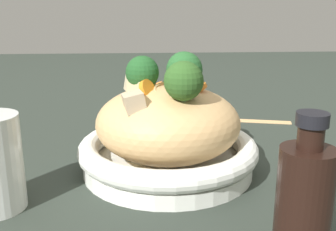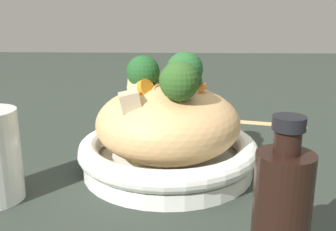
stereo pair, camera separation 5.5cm
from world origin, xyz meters
name	(u,v)px [view 2 (the right image)]	position (x,y,z in m)	size (l,w,h in m)	color
ground_plane	(168,170)	(0.00, 0.00, 0.00)	(3.00, 3.00, 0.00)	#2C342C
serving_bowl	(168,154)	(0.00, 0.00, 0.03)	(0.26, 0.26, 0.05)	white
noodle_heap	(168,123)	(0.00, 0.00, 0.07)	(0.20, 0.20, 0.11)	tan
broccoli_florets	(176,74)	(0.00, -0.01, 0.14)	(0.14, 0.12, 0.07)	#8CB56D
carrot_coins	(168,88)	(0.02, 0.00, 0.12)	(0.13, 0.11, 0.05)	orange
zucchini_slices	(167,85)	(0.03, 0.00, 0.12)	(0.09, 0.11, 0.04)	beige
chicken_chunks	(140,87)	(0.00, 0.04, 0.12)	(0.12, 0.05, 0.04)	#D0B293
soy_sauce_bottle	(282,210)	(-0.22, -0.11, 0.06)	(0.05, 0.05, 0.15)	black
chopsticks_pair	(252,122)	(0.25, -0.16, 0.00)	(0.07, 0.21, 0.01)	tan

